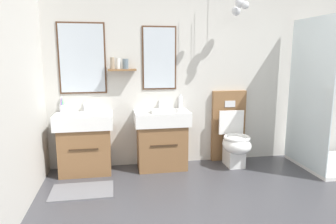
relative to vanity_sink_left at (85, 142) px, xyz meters
name	(u,v)px	position (x,y,z in m)	size (l,w,h in m)	color
wall_back	(210,63)	(1.70, 0.24, 0.98)	(4.64, 0.56, 2.77)	beige
bath_mat	(82,191)	(0.00, -0.57, -0.40)	(0.68, 0.44, 0.01)	slate
vanity_sink_left	(85,142)	(0.00, 0.00, 0.00)	(0.71, 0.45, 0.77)	brown
tap_on_left_sink	(84,106)	(0.00, 0.16, 0.44)	(0.03, 0.13, 0.11)	silver
vanity_sink_right	(162,138)	(0.98, 0.00, 0.00)	(0.71, 0.45, 0.77)	brown
tap_on_right_sink	(160,104)	(0.98, 0.16, 0.44)	(0.03, 0.13, 0.11)	silver
toilet	(232,137)	(1.97, -0.02, -0.03)	(0.48, 0.62, 1.00)	brown
toothbrush_cup	(62,108)	(-0.27, 0.15, 0.42)	(0.07, 0.07, 0.21)	silver
soap_dispenser	(180,102)	(1.27, 0.16, 0.45)	(0.06, 0.06, 0.20)	white
folded_hand_towel	(160,111)	(0.94, -0.12, 0.39)	(0.22, 0.16, 0.04)	white
shower_tray	(324,137)	(3.11, -0.36, 0.01)	(0.92, 0.90, 1.95)	white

